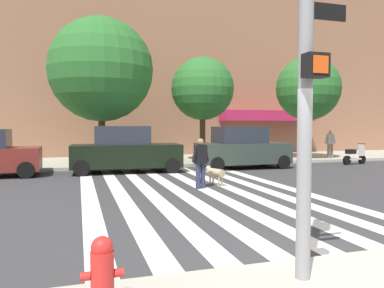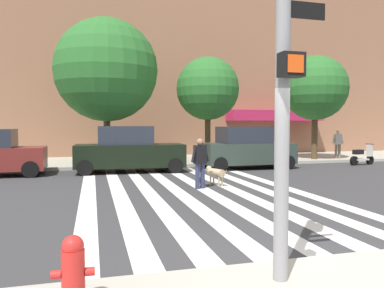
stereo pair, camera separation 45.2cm
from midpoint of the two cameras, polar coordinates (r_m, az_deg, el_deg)
name	(u,v)px [view 1 (the left image)]	position (r m, az deg, el deg)	size (l,w,h in m)	color
ground_plane	(188,191)	(11.87, -1.65, -7.16)	(160.00, 160.00, 0.00)	#353538
sidewalk_far	(140,161)	(21.21, -8.54, -2.59)	(80.00, 6.00, 0.15)	#A5A495
crosswalk_stripes	(192,191)	(11.90, -1.03, -7.11)	(6.75, 12.63, 0.01)	silver
traffic_light_pole	(310,2)	(4.91, 14.80, 20.16)	(0.74, 0.46, 5.80)	gray
fire_hydrant	(102,274)	(4.24, -16.64, -18.43)	(0.44, 0.32, 0.76)	red
parked_car_behind_first	(125,151)	(16.79, -10.89, -1.01)	(4.81, 2.15, 2.04)	black
parked_car_third_in_line	(242,148)	(18.24, 6.88, -0.67)	(4.40, 2.11, 2.02)	#2C3832
parked_scooter	(355,155)	(21.64, 23.00, -1.60)	(1.63, 0.58, 1.11)	black
street_tree_nearest	(101,70)	(19.32, -14.34, 10.88)	(5.10, 5.10, 7.21)	#4C3823
street_tree_middle	(203,89)	(20.34, 0.98, 8.39)	(3.39, 3.39, 5.60)	#4C3823
street_tree_further	(308,89)	(22.71, 16.74, 8.06)	(3.67, 3.67, 5.89)	#4C3823
pedestrian_dog_walker	(201,160)	(12.18, 0.24, -2.51)	(0.69, 0.36, 1.64)	#282D4C
dog_on_leash	(215,172)	(12.92, 2.51, -4.36)	(0.51, 1.03, 0.65)	tan
pedestrian_bystander	(330,142)	(23.48, 19.79, 0.24)	(0.71, 0.31, 1.64)	#6B6051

